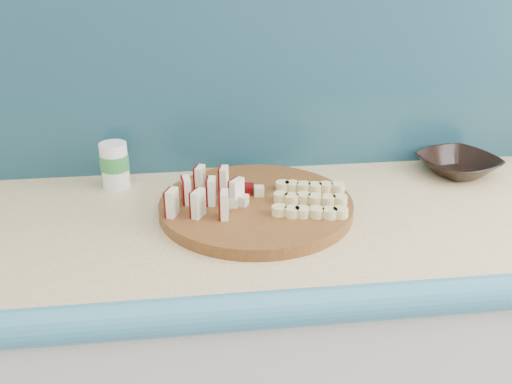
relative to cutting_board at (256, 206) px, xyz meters
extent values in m
cube|color=white|center=(0.15, 0.26, 0.38)|extent=(3.60, 0.04, 2.60)
cube|color=tan|center=(0.25, -0.04, -0.03)|extent=(2.20, 0.60, 0.03)
cube|color=teal|center=(0.25, -0.34, -0.03)|extent=(2.20, 0.06, 0.03)
cube|color=teal|center=(0.25, 0.25, 0.24)|extent=(2.20, 0.02, 0.50)
cylinder|color=#4E2810|center=(0.00, 0.00, 0.00)|extent=(0.48, 0.48, 0.03)
cube|color=beige|center=(-0.17, -0.05, 0.04)|extent=(0.02, 0.04, 0.06)
cube|color=#4E0507|center=(-0.18, -0.04, 0.04)|extent=(0.01, 0.03, 0.06)
cube|color=beige|center=(-0.14, 0.01, 0.04)|extent=(0.02, 0.04, 0.06)
cube|color=#4E0507|center=(-0.15, 0.01, 0.04)|extent=(0.01, 0.03, 0.06)
cube|color=beige|center=(-0.11, 0.06, 0.04)|extent=(0.02, 0.04, 0.06)
cube|color=#4E0507|center=(-0.12, 0.07, 0.04)|extent=(0.01, 0.03, 0.06)
cube|color=beige|center=(-0.12, -0.06, 0.04)|extent=(0.02, 0.04, 0.06)
cube|color=#4E0507|center=(-0.13, -0.05, 0.04)|extent=(0.01, 0.03, 0.06)
cube|color=beige|center=(-0.09, 0.00, 0.04)|extent=(0.02, 0.04, 0.06)
cube|color=#4E0507|center=(-0.10, 0.00, 0.04)|extent=(0.01, 0.03, 0.06)
cube|color=beige|center=(-0.06, 0.05, 0.04)|extent=(0.02, 0.04, 0.06)
cube|color=#4E0507|center=(-0.07, 0.06, 0.04)|extent=(0.01, 0.03, 0.06)
cube|color=beige|center=(-0.07, -0.07, 0.04)|extent=(0.02, 0.04, 0.06)
cube|color=#4E0507|center=(-0.08, -0.07, 0.04)|extent=(0.01, 0.03, 0.06)
cube|color=beige|center=(-0.04, -0.01, 0.04)|extent=(0.02, 0.04, 0.06)
cube|color=#4E0507|center=(-0.05, -0.01, 0.04)|extent=(0.01, 0.03, 0.06)
cube|color=beige|center=(-0.02, 0.00, 0.02)|extent=(0.02, 0.02, 0.02)
cube|color=beige|center=(-0.01, 0.01, 0.02)|extent=(0.02, 0.02, 0.02)
cube|color=#4E0507|center=(-0.01, 0.02, 0.02)|extent=(0.02, 0.02, 0.02)
cube|color=beige|center=(-0.02, 0.02, 0.02)|extent=(0.02, 0.02, 0.02)
cube|color=beige|center=(-0.03, 0.02, 0.02)|extent=(0.02, 0.02, 0.02)
cube|color=beige|center=(-0.05, 0.02, 0.02)|extent=(0.02, 0.02, 0.02)
cube|color=beige|center=(-0.04, 0.00, 0.02)|extent=(0.02, 0.02, 0.02)
cube|color=beige|center=(-0.04, -0.01, 0.02)|extent=(0.02, 0.02, 0.02)
cube|color=#4E0507|center=(-0.03, -0.02, 0.02)|extent=(0.02, 0.02, 0.02)
cube|color=beige|center=(-0.02, -0.01, 0.02)|extent=(0.02, 0.02, 0.02)
cube|color=beige|center=(-0.01, -0.01, 0.02)|extent=(0.02, 0.02, 0.02)
cylinder|color=#DAD185|center=(0.04, -0.07, 0.02)|extent=(0.03, 0.03, 0.02)
cylinder|color=#DAD185|center=(0.06, -0.07, 0.02)|extent=(0.03, 0.03, 0.02)
cylinder|color=#DAD185|center=(0.08, -0.08, 0.02)|extent=(0.03, 0.03, 0.02)
cylinder|color=#DAD185|center=(0.11, -0.08, 0.02)|extent=(0.03, 0.03, 0.02)
cylinder|color=#DAD185|center=(0.13, -0.09, 0.02)|extent=(0.03, 0.03, 0.02)
cylinder|color=#DAD185|center=(0.15, -0.09, 0.02)|extent=(0.03, 0.03, 0.02)
cylinder|color=#DAD185|center=(0.05, -0.01, 0.02)|extent=(0.03, 0.03, 0.02)
cylinder|color=#DAD185|center=(0.07, -0.02, 0.02)|extent=(0.03, 0.03, 0.02)
cylinder|color=#DAD185|center=(0.10, -0.02, 0.02)|extent=(0.03, 0.03, 0.02)
cylinder|color=#DAD185|center=(0.12, -0.03, 0.02)|extent=(0.03, 0.03, 0.02)
cylinder|color=#DAD185|center=(0.14, -0.03, 0.02)|extent=(0.03, 0.03, 0.02)
cylinder|color=#DAD185|center=(0.17, -0.04, 0.02)|extent=(0.03, 0.03, 0.02)
cylinder|color=#DAD185|center=(0.06, 0.05, 0.02)|extent=(0.03, 0.03, 0.02)
cylinder|color=#DAD185|center=(0.09, 0.04, 0.02)|extent=(0.03, 0.03, 0.02)
cylinder|color=#DAD185|center=(0.11, 0.04, 0.02)|extent=(0.03, 0.03, 0.02)
cylinder|color=#DAD185|center=(0.13, 0.03, 0.02)|extent=(0.03, 0.03, 0.02)
cylinder|color=#DAD185|center=(0.16, 0.03, 0.02)|extent=(0.03, 0.03, 0.02)
cylinder|color=#DAD185|center=(0.18, 0.02, 0.02)|extent=(0.03, 0.03, 0.02)
imported|color=black|center=(0.51, 0.14, 0.01)|extent=(0.23, 0.23, 0.04)
cylinder|color=white|center=(-0.30, 0.17, 0.04)|extent=(0.06, 0.06, 0.11)
cylinder|color=#2E803A|center=(-0.30, 0.17, 0.05)|extent=(0.06, 0.06, 0.04)
cube|color=gold|center=(-0.09, 0.17, -0.01)|extent=(0.07, 0.18, 0.01)
cube|color=gold|center=(-0.03, 0.20, -0.01)|extent=(0.11, 0.17, 0.01)
cube|color=gold|center=(0.03, 0.16, -0.01)|extent=(0.16, 0.13, 0.01)
camera|label=1|loc=(-0.13, -1.06, 0.52)|focal=40.00mm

